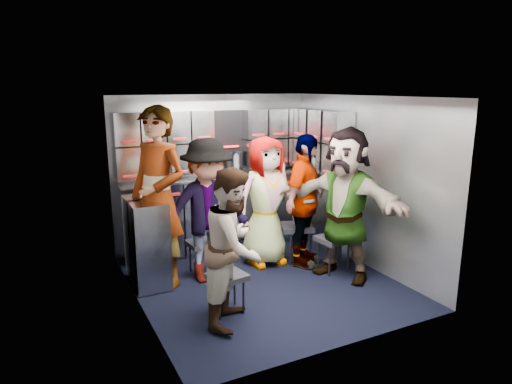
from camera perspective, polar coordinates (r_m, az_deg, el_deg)
name	(u,v)px	position (r m, az deg, el deg)	size (l,w,h in m)	color
floor	(263,282)	(5.38, 0.89, -11.15)	(3.00, 3.00, 0.00)	black
wall_back	(214,171)	(6.38, -5.31, 2.58)	(2.80, 0.04, 2.10)	gray
wall_left	(136,208)	(4.58, -14.80, -1.99)	(0.04, 3.00, 2.10)	gray
wall_right	(363,182)	(5.80, 13.29, 1.24)	(0.04, 3.00, 2.10)	gray
ceiling	(264,97)	(4.90, 0.98, 11.83)	(2.80, 3.00, 0.02)	silver
cart_bank_back	(220,213)	(6.31, -4.51, -2.69)	(2.68, 0.38, 0.99)	#9498A2
cart_bank_left	(147,242)	(5.31, -13.51, -6.11)	(0.38, 0.76, 0.99)	#9498A2
counter	(219,176)	(6.19, -4.59, 1.95)	(2.68, 0.42, 0.03)	#B0B3B8
locker_bank_back	(217,141)	(6.17, -4.88, 6.37)	(2.68, 0.28, 0.82)	#9498A2
locker_bank_right	(322,141)	(6.19, 8.28, 6.31)	(0.28, 1.00, 0.82)	#9498A2
right_cabinet	(324,214)	(6.31, 8.50, -2.77)	(0.28, 1.20, 1.00)	#9498A2
coffee_niche	(228,141)	(6.30, -3.56, 6.34)	(0.46, 0.16, 0.84)	black
red_latch_strip	(225,189)	(6.04, -3.85, 0.36)	(2.60, 0.02, 0.03)	red
jump_seat_near_left	(227,278)	(4.59, -3.62, -10.73)	(0.39, 0.38, 0.40)	black
jump_seat_mid_left	(203,245)	(5.51, -6.67, -6.59)	(0.36, 0.35, 0.41)	black
jump_seat_center	(259,229)	(5.94, 0.43, -4.68)	(0.39, 0.38, 0.45)	black
jump_seat_mid_right	(296,229)	(5.90, 5.02, -4.62)	(0.49, 0.48, 0.47)	black
jump_seat_near_right	(334,241)	(5.62, 9.70, -6.04)	(0.40, 0.38, 0.44)	black
attendant_standing	(158,198)	(5.13, -12.11, -0.72)	(0.74, 0.48, 2.02)	black
attendant_arc_a	(234,247)	(4.29, -2.75, -6.83)	(0.73, 0.57, 1.50)	black
attendant_arc_b	(207,211)	(5.21, -6.12, -2.35)	(1.07, 0.61, 1.65)	black
attendant_arc_c	(266,201)	(5.67, 1.26, -1.18)	(0.79, 0.51, 1.62)	black
attendant_arc_d	(304,201)	(5.64, 6.06, -1.15)	(0.97, 0.40, 1.65)	black
attendant_arc_e	(345,204)	(5.34, 11.04, -1.48)	(1.65, 0.52, 1.77)	black
bottle_left	(200,168)	(6.02, -6.99, 3.01)	(0.07, 0.07, 0.27)	white
bottle_mid	(173,172)	(5.91, -10.35, 2.47)	(0.07, 0.07, 0.22)	white
bottle_right	(236,165)	(6.21, -2.48, 3.41)	(0.07, 0.07, 0.27)	white
cup_left	(159,178)	(5.87, -11.98, 1.74)	(0.08, 0.08, 0.10)	beige
cup_right	(282,167)	(6.53, 3.30, 3.12)	(0.08, 0.08, 0.10)	beige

